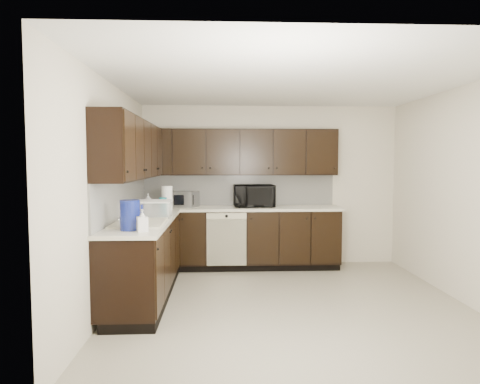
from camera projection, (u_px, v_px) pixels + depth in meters
name	position (u px, v px, depth m)	size (l,w,h in m)	color
floor	(289.00, 304.00, 4.88)	(4.00, 4.00, 0.00)	gray
ceiling	(291.00, 82.00, 4.71)	(4.00, 4.00, 0.00)	white
wall_back	(270.00, 185.00, 6.79)	(4.00, 0.02, 2.50)	beige
wall_left	(110.00, 196.00, 4.71)	(0.02, 4.00, 2.50)	beige
wall_right	(464.00, 194.00, 4.88)	(0.02, 4.00, 2.50)	beige
wall_front	(339.00, 218.00, 2.80)	(4.00, 0.02, 2.50)	beige
lower_cabinets	(205.00, 249.00, 5.92)	(3.00, 2.80, 0.90)	black
countertop	(204.00, 213.00, 5.88)	(3.03, 2.83, 0.04)	beige
backsplash	(190.00, 193.00, 6.06)	(3.00, 2.80, 0.48)	silver
upper_cabinets	(197.00, 151.00, 5.91)	(3.00, 2.80, 0.70)	black
dishwasher	(227.00, 236.00, 6.22)	(0.58, 0.04, 0.78)	beige
sink	(140.00, 229.00, 4.73)	(0.54, 0.82, 0.42)	beige
microwave	(254.00, 196.00, 6.51)	(0.60, 0.41, 0.33)	black
soap_bottle_a	(142.00, 221.00, 4.17)	(0.10, 0.10, 0.22)	gray
soap_bottle_b	(148.00, 202.00, 5.91)	(0.10, 0.10, 0.25)	gray
toaster_oven	(185.00, 199.00, 6.50)	(0.37, 0.28, 0.23)	#A9A9AB
storage_bin	(149.00, 209.00, 5.25)	(0.51, 0.38, 0.20)	white
blue_pitcher	(130.00, 215.00, 4.27)	(0.20, 0.20, 0.30)	navy
teal_tumbler	(163.00, 206.00, 5.55)	(0.10, 0.10, 0.22)	#0D8490
paper_towel_roll	(167.00, 198.00, 6.08)	(0.15, 0.15, 0.34)	white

